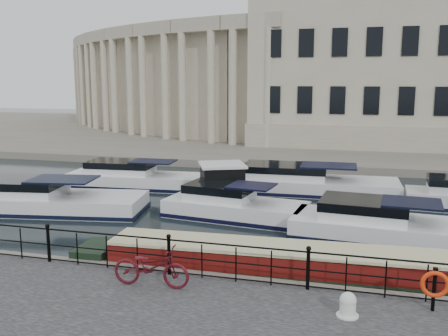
% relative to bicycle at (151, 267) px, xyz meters
% --- Properties ---
extents(ground_plane, '(160.00, 160.00, 0.00)m').
position_rel_bicycle_xyz_m(ground_plane, '(0.15, 3.18, -1.12)').
color(ground_plane, black).
rests_on(ground_plane, ground).
extents(far_bank, '(120.00, 42.00, 0.55)m').
position_rel_bicycle_xyz_m(far_bank, '(0.15, 42.18, -0.84)').
color(far_bank, '#6B665B').
rests_on(far_bank, ground_plane).
extents(railing, '(24.14, 0.14, 1.22)m').
position_rel_bicycle_xyz_m(railing, '(0.15, 0.93, 0.08)').
color(railing, black).
rests_on(railing, near_quay).
extents(civic_building, '(53.55, 31.84, 16.85)m').
position_rel_bicycle_xyz_m(civic_building, '(-0.84, 37.89, 5.92)').
color(civic_building, '#ADA38C').
rests_on(civic_building, far_bank).
extents(bicycle, '(2.19, 0.83, 1.14)m').
position_rel_bicycle_xyz_m(bicycle, '(0.00, 0.00, 0.00)').
color(bicycle, '#4D0D16').
rests_on(bicycle, near_quay).
extents(mooring_bollard, '(0.54, 0.54, 0.60)m').
position_rel_bicycle_xyz_m(mooring_bollard, '(5.24, -0.40, -0.29)').
color(mooring_bollard, silver).
rests_on(mooring_bollard, near_quay).
extents(life_ring_post, '(0.68, 0.19, 1.11)m').
position_rel_bicycle_xyz_m(life_ring_post, '(7.25, 0.38, 0.13)').
color(life_ring_post, black).
rests_on(life_ring_post, near_quay).
extents(narrowboat, '(13.88, 2.45, 1.51)m').
position_rel_bicycle_xyz_m(narrowboat, '(3.39, 2.40, -0.75)').
color(narrowboat, black).
rests_on(narrowboat, ground_plane).
extents(harbour_hut, '(3.69, 3.45, 2.18)m').
position_rel_bicycle_xyz_m(harbour_hut, '(-1.09, 11.23, -0.16)').
color(harbour_hut, '#6B665B').
rests_on(harbour_hut, ground_plane).
extents(cabin_cruisers, '(28.50, 11.29, 1.99)m').
position_rel_bicycle_xyz_m(cabin_cruisers, '(-0.52, 11.34, -0.75)').
color(cabin_cruisers, white).
rests_on(cabin_cruisers, ground_plane).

